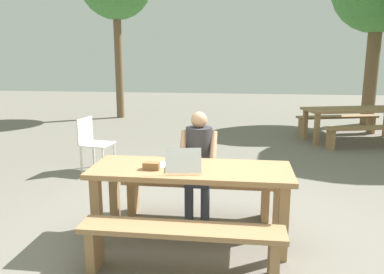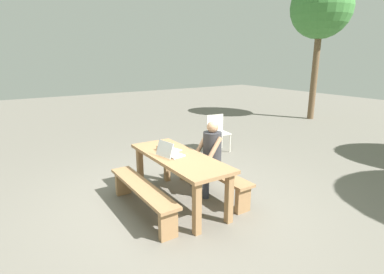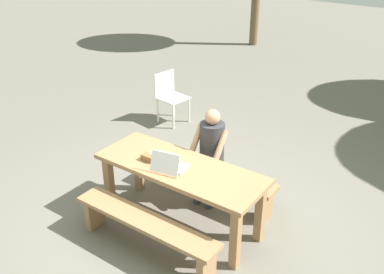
{
  "view_description": "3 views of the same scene",
  "coord_description": "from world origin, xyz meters",
  "views": [
    {
      "loc": [
        0.47,
        -3.58,
        1.85
      ],
      "look_at": [
        -0.02,
        0.25,
        1.02
      ],
      "focal_mm": 36.23,
      "sensor_mm": 36.0,
      "label": 1
    },
    {
      "loc": [
        3.74,
        -2.21,
        2.21
      ],
      "look_at": [
        -0.02,
        0.25,
        1.02
      ],
      "focal_mm": 28.45,
      "sensor_mm": 36.0,
      "label": 2
    },
    {
      "loc": [
        2.52,
        -3.32,
        3.25
      ],
      "look_at": [
        -0.02,
        0.25,
        1.02
      ],
      "focal_mm": 41.29,
      "sensor_mm": 36.0,
      "label": 3
    }
  ],
  "objects": [
    {
      "name": "bench_far",
      "position": [
        0.0,
        0.62,
        0.33
      ],
      "size": [
        1.73,
        0.3,
        0.44
      ],
      "color": "#9E754C",
      "rests_on": "ground"
    },
    {
      "name": "small_pouch",
      "position": [
        -0.37,
        -0.1,
        0.8
      ],
      "size": [
        0.16,
        0.09,
        0.07
      ],
      "color": "olive",
      "rests_on": "picnic_table_front"
    },
    {
      "name": "tree_rear",
      "position": [
        -3.08,
        7.47,
        3.77
      ],
      "size": [
        2.05,
        2.05,
        4.83
      ],
      "color": "brown",
      "rests_on": "ground"
    },
    {
      "name": "laptop",
      "position": [
        -0.06,
        -0.13,
        0.83
      ],
      "size": [
        0.38,
        0.36,
        0.24
      ],
      "rotation": [
        0.0,
        0.0,
        3.32
      ],
      "color": "white",
      "rests_on": "picnic_table_front"
    },
    {
      "name": "person_seated",
      "position": [
        0.01,
        0.58,
        0.71
      ],
      "size": [
        0.41,
        0.41,
        1.23
      ],
      "color": "#333847",
      "rests_on": "ground"
    },
    {
      "name": "ground_plane",
      "position": [
        0.0,
        0.0,
        0.0
      ],
      "size": [
        30.0,
        30.0,
        0.0
      ],
      "primitive_type": "plane",
      "color": "slate"
    },
    {
      "name": "plastic_chair",
      "position": [
        -1.86,
        2.19,
        0.47
      ],
      "size": [
        0.5,
        0.5,
        0.86
      ],
      "rotation": [
        0.0,
        0.0,
        1.42
      ],
      "color": "silver",
      "rests_on": "ground"
    },
    {
      "name": "paper_sheet",
      "position": [
        -0.32,
        0.05,
        0.77
      ],
      "size": [
        0.34,
        0.27,
        0.0
      ],
      "rotation": [
        0.0,
        0.0,
        0.24
      ],
      "color": "white",
      "rests_on": "picnic_table_front"
    },
    {
      "name": "picnic_table_front",
      "position": [
        0.0,
        0.0,
        0.65
      ],
      "size": [
        1.95,
        0.73,
        0.77
      ],
      "color": "#9E754C",
      "rests_on": "ground"
    },
    {
      "name": "bench_near",
      "position": [
        0.0,
        -0.62,
        0.33
      ],
      "size": [
        1.73,
        0.3,
        0.44
      ],
      "color": "#9E754C",
      "rests_on": "ground"
    }
  ]
}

